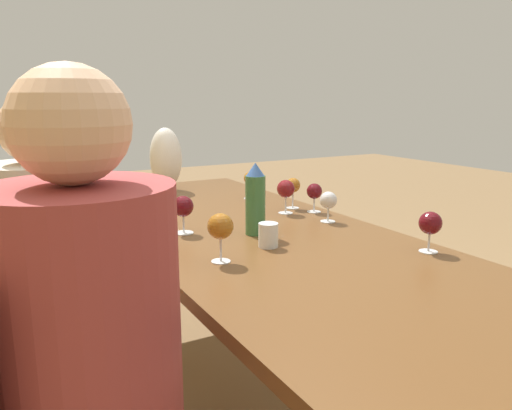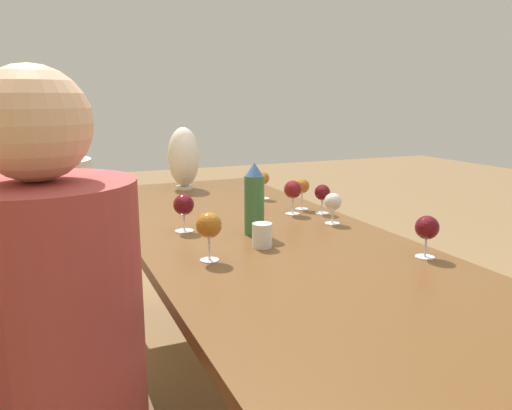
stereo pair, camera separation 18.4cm
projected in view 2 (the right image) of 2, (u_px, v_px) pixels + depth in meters
name	position (u px, v px, depth m)	size (l,w,h in m)	color
dining_table	(258.00, 251.00, 1.87)	(2.41, 0.91, 0.76)	brown
water_bottle	(254.00, 200.00, 1.80)	(0.07, 0.07, 0.26)	#336638
water_tumbler	(262.00, 235.00, 1.66)	(0.07, 0.07, 0.08)	silver
vase	(184.00, 157.00, 2.70)	(0.17, 0.17, 0.33)	silver
wine_glass_0	(322.00, 193.00, 2.13)	(0.07, 0.07, 0.13)	silver
wine_glass_1	(302.00, 187.00, 2.21)	(0.07, 0.07, 0.14)	silver
wine_glass_2	(427.00, 228.00, 1.54)	(0.07, 0.07, 0.13)	silver
wine_glass_3	(184.00, 206.00, 1.84)	(0.08, 0.08, 0.14)	silver
wine_glass_4	(293.00, 190.00, 2.12)	(0.08, 0.08, 0.15)	silver
wine_glass_5	(209.00, 226.00, 1.51)	(0.08, 0.08, 0.15)	silver
wine_glass_6	(263.00, 179.00, 2.44)	(0.06, 0.06, 0.13)	silver
wine_glass_7	(332.00, 202.00, 1.96)	(0.07, 0.07, 0.12)	silver
chair_far	(29.00, 319.00, 1.69)	(0.44, 0.44, 0.96)	brown
person_near	(62.00, 358.00, 1.08)	(0.38, 0.38, 1.31)	#2D2D38
person_far	(52.00, 269.00, 1.68)	(0.33, 0.33, 1.26)	#2D2D38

